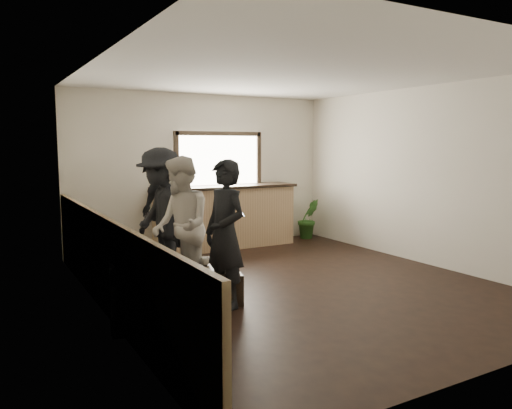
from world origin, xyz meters
TOP-DOWN VIEW (x-y plane):
  - ground at (0.00, 0.00)m, footprint 5.00×6.00m
  - room_shell at (-0.74, 0.00)m, footprint 5.01×6.01m
  - bar_counter at (0.30, 2.70)m, footprint 2.70×0.68m
  - sofa at (-1.95, 0.26)m, footprint 1.38×2.42m
  - coffee_table at (-1.15, -0.03)m, footprint 0.65×0.92m
  - cup_a at (-1.21, 0.21)m, footprint 0.18×0.18m
  - cup_b at (-1.03, -0.15)m, footprint 0.14×0.14m
  - potted_plant at (2.15, 2.65)m, footprint 0.49×0.42m
  - person_a at (-1.20, -0.36)m, footprint 0.53×0.69m
  - person_b at (-1.50, 0.30)m, footprint 0.78×0.94m
  - person_c at (-1.49, 1.02)m, footprint 0.82×1.27m
  - person_d at (-1.14, 1.85)m, footprint 1.12×0.99m

SIDE VIEW (x-z plane):
  - ground at x=0.00m, z-range -0.01..0.01m
  - coffee_table at x=-1.15m, z-range 0.00..0.37m
  - sofa at x=-1.95m, z-range 0.00..0.67m
  - potted_plant at x=2.15m, z-range 0.00..0.80m
  - cup_b at x=-1.03m, z-range 0.37..0.46m
  - cup_a at x=-1.21m, z-range 0.37..0.47m
  - bar_counter at x=0.30m, z-range -0.42..1.71m
  - person_a at x=-1.20m, z-range 0.00..1.72m
  - person_b at x=-1.50m, z-range 0.00..1.75m
  - person_d at x=-1.14m, z-range 0.00..1.83m
  - person_c at x=-1.49m, z-range 0.00..1.85m
  - room_shell at x=-0.74m, z-range 0.07..2.87m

